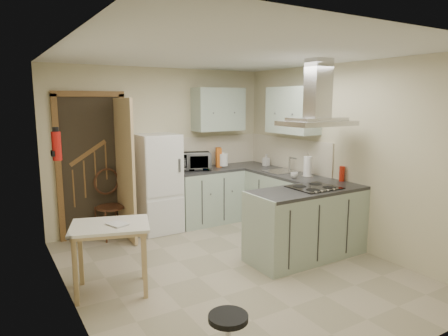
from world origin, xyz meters
TOP-DOWN VIEW (x-y plane):
  - floor at (0.00, 0.00)m, footprint 4.20×4.20m
  - ceiling at (0.00, 0.00)m, footprint 4.20×4.20m
  - back_wall at (0.00, 2.10)m, footprint 3.60×0.00m
  - left_wall at (-1.80, 0.00)m, footprint 0.00×4.20m
  - right_wall at (1.80, 0.00)m, footprint 0.00×4.20m
  - doorway at (-1.10, 2.07)m, footprint 1.10×0.12m
  - fridge at (-0.20, 1.80)m, footprint 0.60×0.60m
  - counter_back at (0.66, 1.80)m, footprint 1.08×0.60m
  - counter_right at (1.50, 1.12)m, footprint 0.60×1.95m
  - splashback at (0.96, 2.09)m, footprint 1.68×0.02m
  - wall_cabinet_back at (0.95, 1.93)m, footprint 0.85×0.35m
  - wall_cabinet_right at (1.62, 0.85)m, footprint 0.35×0.90m
  - peninsula at (1.02, -0.18)m, footprint 1.55×0.65m
  - hob at (1.12, -0.18)m, footprint 0.58×0.50m
  - extractor_hood at (1.12, -0.18)m, footprint 0.90×0.55m
  - sink at (1.50, 0.95)m, footprint 0.45×0.40m
  - fire_extinguisher at (-1.74, 0.90)m, footprint 0.10×0.10m
  - drop_leaf_table at (-1.39, 0.18)m, footprint 0.93×0.80m
  - bentwood_chair at (-0.92, 1.86)m, footprint 0.48×0.48m
  - microwave at (0.44, 1.82)m, footprint 0.58×0.48m
  - kettle at (0.97, 1.81)m, footprint 0.17×0.17m
  - cereal_box at (0.92, 1.88)m, footprint 0.16×0.23m
  - soap_bottle at (1.65, 1.52)m, footprint 0.10×0.10m
  - paper_towel at (1.58, 0.43)m, footprint 0.12×0.12m
  - cup at (1.33, 0.44)m, footprint 0.13×0.13m
  - red_bottle at (1.75, -0.06)m, footprint 0.09×0.09m
  - book at (-1.40, 0.09)m, footprint 0.22×0.25m

SIDE VIEW (x-z plane):
  - floor at x=0.00m, z-range 0.00..0.00m
  - drop_leaf_table at x=-1.39m, z-range 0.00..0.74m
  - counter_back at x=0.66m, z-range 0.00..0.90m
  - counter_right at x=1.50m, z-range 0.00..0.90m
  - peninsula at x=1.02m, z-range 0.00..0.90m
  - bentwood_chair at x=-0.92m, z-range 0.00..0.92m
  - fridge at x=-0.20m, z-range 0.00..1.50m
  - book at x=-1.40m, z-range 0.74..0.83m
  - sink at x=1.50m, z-range 0.90..0.91m
  - hob at x=1.12m, z-range 0.90..0.91m
  - cup at x=1.33m, z-range 0.90..0.98m
  - soap_bottle at x=1.65m, z-range 0.90..1.10m
  - red_bottle at x=1.75m, z-range 0.90..1.11m
  - kettle at x=0.97m, z-range 0.90..1.14m
  - microwave at x=0.44m, z-range 0.90..1.17m
  - doorway at x=-1.10m, z-range 0.00..2.10m
  - paper_towel at x=1.58m, z-range 0.90..1.20m
  - cereal_box at x=0.92m, z-range 0.90..1.22m
  - splashback at x=0.96m, z-range 0.90..1.40m
  - back_wall at x=0.00m, z-range -0.55..3.05m
  - left_wall at x=-1.80m, z-range -0.85..3.35m
  - right_wall at x=1.80m, z-range -0.85..3.35m
  - fire_extinguisher at x=-1.74m, z-range 1.34..1.66m
  - extractor_hood at x=1.12m, z-range 1.67..1.77m
  - wall_cabinet_back at x=0.95m, z-range 1.50..2.20m
  - wall_cabinet_right at x=1.62m, z-range 1.50..2.20m
  - ceiling at x=0.00m, z-range 2.50..2.50m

